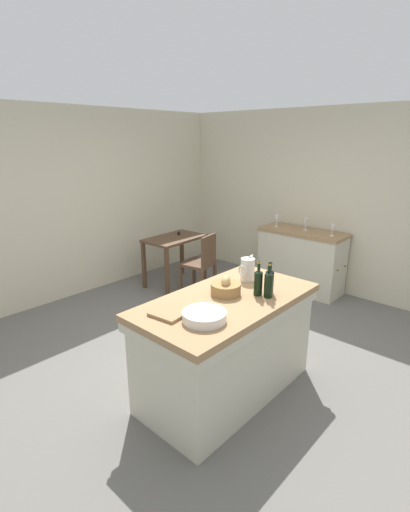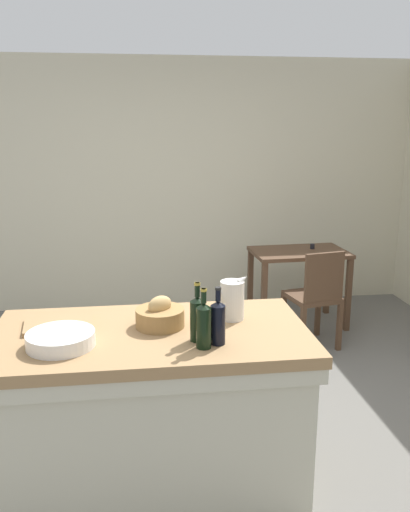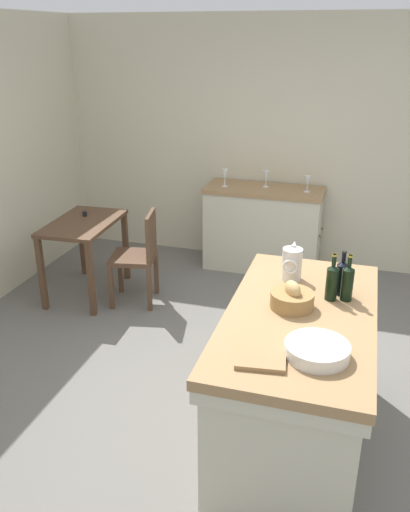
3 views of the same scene
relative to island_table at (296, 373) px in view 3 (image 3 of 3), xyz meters
The scene contains 16 objects.
ground_plane 0.76m from the island_table, 53.01° to the left, with size 6.76×6.76×0.00m, color #66635E.
wall_right 3.10m from the island_table, ahead, with size 0.12×5.20×2.60m, color beige.
island_table is the anchor object (origin of this frame).
side_cabinet 2.71m from the island_table, 15.31° to the left, with size 0.52×1.25×0.90m.
writing_desk 2.70m from the island_table, 56.30° to the left, with size 0.93×0.60×0.80m.
wooden_chair 2.22m from the island_table, 48.54° to the left, with size 0.47×0.47×0.90m.
pitcher 0.70m from the island_table, 15.41° to the left, with size 0.17×0.13×0.25m.
wash_bowl 0.64m from the island_table, 162.76° to the right, with size 0.33×0.33×0.07m, color silver.
bread_basket 0.48m from the island_table, 49.89° to the left, with size 0.26×0.26×0.17m.
cutting_board 0.65m from the island_table, 164.18° to the left, with size 0.35×0.24×0.02m, color #99754C.
wine_bottle_dark 0.65m from the island_table, 32.46° to the right, with size 0.07×0.07×0.29m.
wine_bottle_amber 0.60m from the island_table, 33.75° to the right, with size 0.07×0.07×0.30m.
wine_bottle_green 0.63m from the island_table, 44.49° to the right, with size 0.07×0.07×0.29m.
wine_glass_far_left 2.66m from the island_table, ahead, with size 0.07×0.07×0.17m.
wine_glass_left 2.80m from the island_table, 14.99° to the left, with size 0.07×0.07×0.17m.
wine_glass_middle 2.84m from the island_table, 23.88° to the left, with size 0.07×0.07×0.18m.
Camera 3 is at (-3.12, -0.72, 2.39)m, focal length 37.50 mm.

